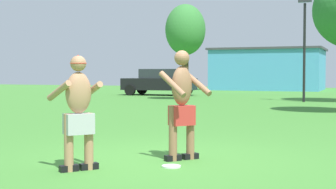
{
  "coord_description": "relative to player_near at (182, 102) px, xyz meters",
  "views": [
    {
      "loc": [
        2.96,
        -7.4,
        1.37
      ],
      "look_at": [
        -0.26,
        0.77,
        0.99
      ],
      "focal_mm": 54.29,
      "sensor_mm": 36.0,
      "label": 1
    }
  ],
  "objects": [
    {
      "name": "outbuilding_behind_lot",
      "position": [
        -4.66,
        33.17,
        0.73
      ],
      "size": [
        8.57,
        6.42,
        3.26
      ],
      "color": "#4C9ED1",
      "rests_on": "ground_plane"
    },
    {
      "name": "lamp_post",
      "position": [
        -0.06,
        16.85,
        2.12
      ],
      "size": [
        0.6,
        0.24,
        4.82
      ],
      "color": "black",
      "rests_on": "ground_plane"
    },
    {
      "name": "tree_near_building",
      "position": [
        -5.78,
        16.45,
        2.53
      ],
      "size": [
        2.0,
        2.0,
        4.76
      ],
      "color": "#4C3823",
      "rests_on": "ground_plane"
    },
    {
      "name": "player_near",
      "position": [
        0.0,
        0.0,
        0.0
      ],
      "size": [
        0.82,
        0.68,
        1.72
      ],
      "color": "black",
      "rests_on": "ground_plane"
    },
    {
      "name": "ground_plane",
      "position": [
        -0.27,
        -0.03,
        -0.91
      ],
      "size": [
        80.0,
        80.0,
        0.0
      ],
      "primitive_type": "plane",
      "color": "#428433"
    },
    {
      "name": "car_black_far_end",
      "position": [
        -8.97,
        20.84,
        -0.08
      ],
      "size": [
        4.33,
        2.08,
        1.58
      ],
      "color": "black",
      "rests_on": "ground_plane"
    },
    {
      "name": "frisbee",
      "position": [
        0.06,
        -0.63,
        -0.9
      ],
      "size": [
        0.28,
        0.28,
        0.03
      ],
      "primitive_type": "cylinder",
      "color": "white",
      "rests_on": "ground_plane"
    },
    {
      "name": "player_in_gray",
      "position": [
        -1.05,
        -1.33,
        -0.03
      ],
      "size": [
        0.82,
        0.74,
        1.62
      ],
      "color": "black",
      "rests_on": "ground_plane"
    }
  ]
}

